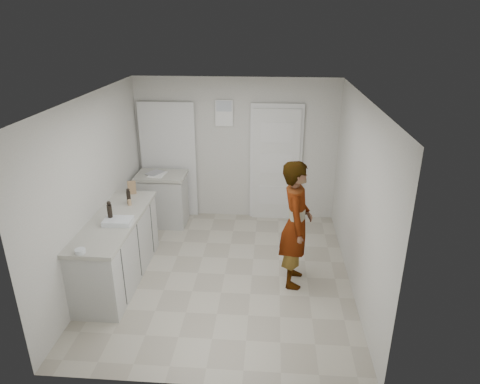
# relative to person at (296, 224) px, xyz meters

# --- Properties ---
(ground) EXTENTS (4.00, 4.00, 0.00)m
(ground) POSITION_rel_person_xyz_m (-0.96, 0.09, -0.88)
(ground) COLOR #A09886
(ground) RESTS_ON ground
(room_shell) EXTENTS (4.00, 4.00, 4.00)m
(room_shell) POSITION_rel_person_xyz_m (-1.14, 2.05, 0.15)
(room_shell) COLOR #BCBAB1
(room_shell) RESTS_ON ground
(main_counter) EXTENTS (0.64, 1.96, 0.93)m
(main_counter) POSITION_rel_person_xyz_m (-2.41, -0.11, -0.45)
(main_counter) COLOR silver
(main_counter) RESTS_ON ground
(side_counter) EXTENTS (0.84, 0.61, 0.93)m
(side_counter) POSITION_rel_person_xyz_m (-2.21, 1.64, -0.45)
(side_counter) COLOR silver
(side_counter) RESTS_ON ground
(person) EXTENTS (0.46, 0.66, 1.75)m
(person) POSITION_rel_person_xyz_m (0.00, 0.00, 0.00)
(person) COLOR silver
(person) RESTS_ON ground
(cake_mix_box) EXTENTS (0.13, 0.09, 0.20)m
(cake_mix_box) POSITION_rel_person_xyz_m (-2.43, 0.76, 0.15)
(cake_mix_box) COLOR #937449
(cake_mix_box) RESTS_ON main_counter
(spice_jar) EXTENTS (0.05, 0.05, 0.08)m
(spice_jar) POSITION_rel_person_xyz_m (-2.34, 0.34, 0.09)
(spice_jar) COLOR tan
(spice_jar) RESTS_ON main_counter
(oil_cruet_a) EXTENTS (0.06, 0.06, 0.23)m
(oil_cruet_a) POSITION_rel_person_xyz_m (-2.37, 0.41, 0.16)
(oil_cruet_a) COLOR black
(oil_cruet_a) RESTS_ON main_counter
(oil_cruet_b) EXTENTS (0.06, 0.06, 0.29)m
(oil_cruet_b) POSITION_rel_person_xyz_m (-2.42, -0.19, 0.19)
(oil_cruet_b) COLOR black
(oil_cruet_b) RESTS_ON main_counter
(baking_dish) EXTENTS (0.37, 0.27, 0.06)m
(baking_dish) POSITION_rel_person_xyz_m (-2.30, -0.25, 0.08)
(baking_dish) COLOR silver
(baking_dish) RESTS_ON main_counter
(egg_bowl) EXTENTS (0.12, 0.12, 0.05)m
(egg_bowl) POSITION_rel_person_xyz_m (-2.48, -1.01, 0.07)
(egg_bowl) COLOR silver
(egg_bowl) RESTS_ON main_counter
(papers) EXTENTS (0.29, 0.35, 0.01)m
(papers) POSITION_rel_person_xyz_m (-2.27, 1.62, 0.05)
(papers) COLOR white
(papers) RESTS_ON side_counter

